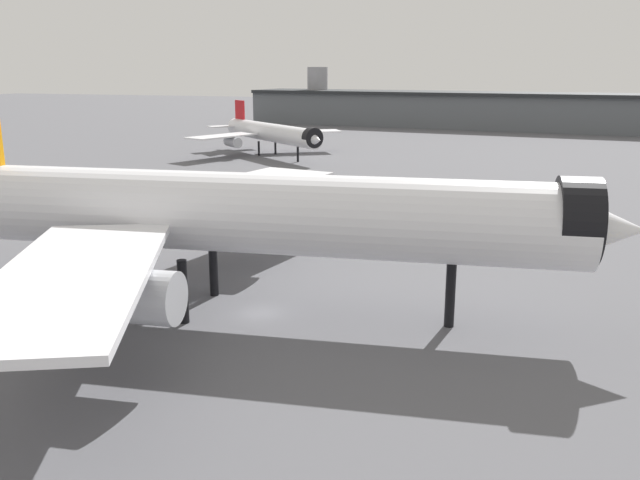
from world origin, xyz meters
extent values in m
plane|color=#56565B|center=(0.00, 0.00, 0.00)|extent=(900.00, 900.00, 0.00)
cylinder|color=white|center=(-2.74, -0.14, 9.20)|extent=(61.56, 15.38, 7.08)
cone|color=white|center=(27.56, 4.04, 9.20)|extent=(8.66, 7.94, 6.94)
cylinder|color=black|center=(26.15, 3.85, 9.73)|extent=(4.13, 7.52, 7.15)
cube|color=white|center=(-9.80, 16.35, 8.32)|extent=(14.48, 28.82, 0.57)
cylinder|color=#B7BAC1|center=(-7.90, 13.28, 5.98)|extent=(9.01, 5.03, 3.89)
cube|color=white|center=(-5.07, -17.93, 8.32)|extent=(20.81, 29.03, 0.57)
cylinder|color=#B7BAC1|center=(-4.07, -14.46, 5.98)|extent=(9.01, 5.03, 3.89)
cube|color=white|center=(-30.39, 3.38, 9.91)|extent=(6.96, 11.66, 0.42)
cylinder|color=black|center=(16.65, 2.54, 2.83)|extent=(0.85, 0.85, 5.66)
cylinder|color=black|center=(-6.27, 3.12, 2.83)|extent=(0.85, 0.85, 5.66)
cylinder|color=black|center=(-5.26, -4.24, 2.83)|extent=(0.85, 0.85, 5.66)
cylinder|color=white|center=(-44.41, 104.75, 5.95)|extent=(36.07, 30.01, 4.58)
cone|color=white|center=(-27.80, 91.53, 5.95)|extent=(6.73, 6.65, 4.49)
cone|color=white|center=(-61.02, 117.96, 5.95)|extent=(7.36, 7.11, 4.35)
cylinder|color=black|center=(-28.52, 92.10, 6.29)|extent=(4.49, 4.90, 4.62)
cube|color=white|center=(-39.60, 116.06, 5.38)|extent=(19.68, 16.21, 0.37)
cylinder|color=#B7BAC1|center=(-40.23, 113.63, 3.87)|extent=(6.22, 5.67, 2.52)
cube|color=white|center=(-54.35, 97.52, 5.38)|extent=(13.05, 20.27, 0.37)
cylinder|color=#B7BAC1|center=(-52.12, 98.68, 3.87)|extent=(6.22, 5.67, 2.52)
cube|color=red|center=(-58.37, 115.85, 9.61)|extent=(4.27, 3.53, 7.32)
cube|color=white|center=(-55.94, 120.26, 6.41)|extent=(7.75, 8.36, 0.27)
cube|color=white|center=(-62.12, 112.49, 6.41)|extent=(7.75, 8.36, 0.27)
cylinder|color=black|center=(-33.78, 96.29, 1.83)|extent=(0.55, 0.55, 3.66)
cylinder|color=black|center=(-44.58, 107.95, 1.83)|extent=(0.55, 0.55, 3.66)
cylinder|color=black|center=(-47.57, 104.19, 1.83)|extent=(0.55, 0.55, 3.66)
cube|color=slate|center=(-5.57, 207.20, 6.05)|extent=(179.43, 38.24, 12.10)
cube|color=#232628|center=(-5.57, 207.20, 12.70)|extent=(179.63, 40.54, 1.20)
cylinder|color=#939399|center=(-70.32, 212.75, 11.21)|extent=(8.32, 8.32, 22.42)
cube|color=black|center=(23.13, 30.44, 0.32)|extent=(1.96, 2.66, 0.20)
cube|color=beige|center=(23.13, 30.44, 1.12)|extent=(1.96, 2.66, 1.40)
sphere|color=black|center=(24.06, 29.65, 0.22)|extent=(0.44, 0.44, 0.44)
sphere|color=black|center=(22.59, 29.35, 0.22)|extent=(0.44, 0.44, 0.44)
sphere|color=black|center=(23.66, 31.53, 0.22)|extent=(0.44, 0.44, 0.44)
sphere|color=black|center=(22.20, 31.23, 0.22)|extent=(0.44, 0.44, 0.44)
camera|label=1|loc=(24.07, -51.81, 21.42)|focal=37.44mm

